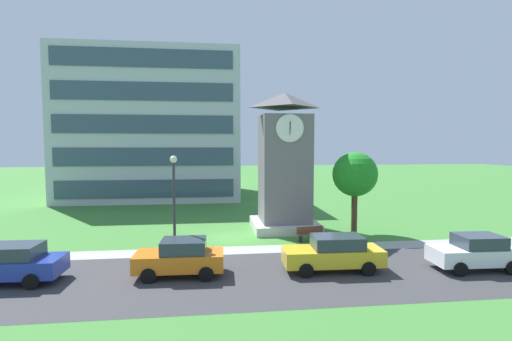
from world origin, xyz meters
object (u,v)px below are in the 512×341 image
object	(u,v)px
parked_car_blue	(7,263)
parked_car_yellow	(334,253)
tree_near_tower	(355,175)
clock_tower	(285,169)
parked_car_orange	(181,257)
street_lamp	(174,196)
park_bench	(311,234)
parked_car_white	(475,252)

from	to	relation	value
parked_car_blue	parked_car_yellow	distance (m)	14.68
tree_near_tower	parked_car_blue	xyz separation A→B (m)	(-18.53, -7.01, -3.13)
clock_tower	parked_car_orange	size ratio (longest dim) A/B	2.35
street_lamp	park_bench	bearing A→B (deg)	22.89
clock_tower	tree_near_tower	distance (m)	4.82
clock_tower	park_bench	world-z (taller)	clock_tower
parked_car_white	parked_car_yellow	bearing A→B (deg)	174.56
clock_tower	parked_car_blue	xyz separation A→B (m)	(-14.04, -8.75, -3.41)
tree_near_tower	parked_car_white	xyz separation A→B (m)	(3.02, -7.85, -3.13)
tree_near_tower	clock_tower	bearing A→B (deg)	158.86
clock_tower	tree_near_tower	world-z (taller)	clock_tower
parked_car_blue	parked_car_yellow	world-z (taller)	same
park_bench	parked_car_white	bearing A→B (deg)	-43.62
park_bench	parked_car_orange	bearing A→B (deg)	-144.96
clock_tower	parked_car_white	bearing A→B (deg)	-51.94
street_lamp	parked_car_blue	world-z (taller)	street_lamp
clock_tower	street_lamp	world-z (taller)	clock_tower
parked_car_orange	parked_car_white	size ratio (longest dim) A/B	0.98
park_bench	tree_near_tower	bearing A→B (deg)	25.65
clock_tower	parked_car_orange	xyz separation A→B (m)	(-6.59, -8.74, -3.41)
clock_tower	street_lamp	size ratio (longest dim) A/B	1.76
tree_near_tower	park_bench	bearing A→B (deg)	-154.35
street_lamp	parked_car_blue	bearing A→B (deg)	-164.48
park_bench	parked_car_orange	world-z (taller)	parked_car_orange
parked_car_blue	parked_car_yellow	bearing A→B (deg)	-0.71
street_lamp	parked_car_blue	size ratio (longest dim) A/B	1.15
clock_tower	street_lamp	distance (m)	9.82
parked_car_orange	parked_car_white	distance (m)	14.12
parked_car_orange	parked_car_yellow	size ratio (longest dim) A/B	0.86
parked_car_blue	parked_car_white	bearing A→B (deg)	-2.22
clock_tower	parked_car_blue	bearing A→B (deg)	-148.08
park_bench	parked_car_white	size ratio (longest dim) A/B	0.45
park_bench	tree_near_tower	size ratio (longest dim) A/B	0.34
clock_tower	street_lamp	xyz separation A→B (m)	(-7.03, -6.80, -0.84)
parked_car_white	park_bench	bearing A→B (deg)	136.38
street_lamp	parked_car_orange	xyz separation A→B (m)	(0.44, -1.94, -2.57)
tree_near_tower	parked_car_white	world-z (taller)	tree_near_tower
street_lamp	parked_car_white	size ratio (longest dim) A/B	1.32
street_lamp	parked_car_orange	world-z (taller)	street_lamp
parked_car_white	clock_tower	bearing A→B (deg)	128.06
clock_tower	parked_car_yellow	xyz separation A→B (m)	(0.63, -8.93, -3.41)
clock_tower	parked_car_yellow	bearing A→B (deg)	-85.94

